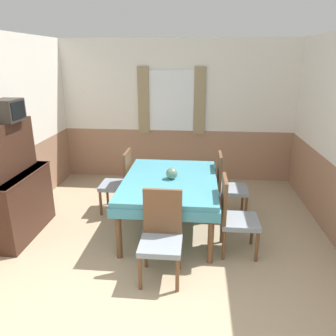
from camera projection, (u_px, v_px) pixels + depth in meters
wall_back at (177, 111)px, 6.13m from camera, size 4.73×0.10×2.60m
wall_left at (4, 133)px, 4.39m from camera, size 0.05×4.45×2.60m
dining_table at (170, 186)px, 4.38m from camera, size 1.26×1.70×0.74m
chair_right_near at (234, 214)px, 3.88m from camera, size 0.44×0.44×0.96m
chair_head_near at (161, 234)px, 3.45m from camera, size 0.44×0.44×0.96m
chair_left_far at (120, 180)px, 4.96m from camera, size 0.44×0.44×0.96m
chair_right_far at (227, 184)px, 4.82m from camera, size 0.44×0.44×0.96m
sideboard at (15, 190)px, 4.24m from camera, size 0.46×1.13×1.52m
tv at (7, 110)px, 3.99m from camera, size 0.29×0.36×0.27m
vase at (172, 173)px, 4.32m from camera, size 0.15×0.15×0.15m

